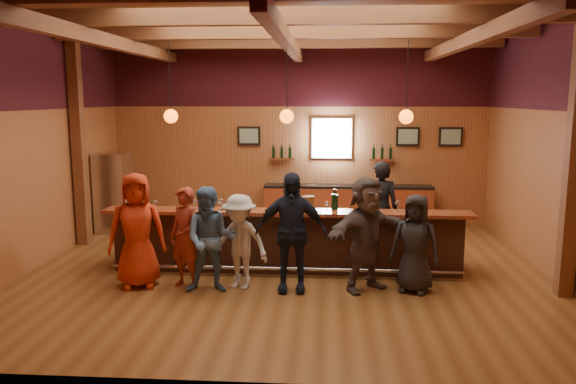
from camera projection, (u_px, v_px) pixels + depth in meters
The scene contains 27 objects.
room at pixel (287, 86), 9.47m from camera, with size 9.04×9.00×4.52m.
bar_counter at pixel (288, 239), 10.01m from camera, with size 6.30×1.07×1.11m.
back_bar_cabinet at pixel (348, 205), 13.45m from camera, with size 4.00×0.52×0.95m.
window at pixel (332, 138), 13.44m from camera, with size 0.95×0.09×0.95m.
framed_pictures at pixel (368, 136), 13.36m from camera, with size 5.35×0.05×0.45m.
wine_shelves at pixel (332, 156), 13.44m from camera, with size 3.00×0.18×0.30m.
pendant_lights at pixel (287, 116), 9.50m from camera, with size 4.24×0.24×1.37m.
stainless_fridge at pixel (114, 193), 12.64m from camera, with size 0.70×0.70×1.80m, color silver.
customer_orange at pixel (137, 230), 8.94m from camera, with size 0.91×0.59×1.85m, color red.
customer_redvest at pixel (185, 238), 8.93m from camera, with size 0.59×0.39×1.63m, color maroon.
customer_denim at pixel (210, 240), 8.72m from camera, with size 0.81×0.63×1.67m, color #5176A2.
customer_white at pixel (240, 242), 8.89m from camera, with size 0.98×0.56×1.52m, color beige.
customer_navy at pixel (291, 232), 8.73m from camera, with size 1.11×0.46×1.89m, color #181F30.
customer_brown at pixel (366, 234), 8.77m from camera, with size 1.69×0.54×1.82m, color #514341.
customer_dark at pixel (415, 244), 8.72m from camera, with size 0.76×0.49×1.55m, color black.
bartender at pixel (381, 209), 10.69m from camera, with size 0.67×0.44×1.84m, color black.
ice_bucket at pixel (308, 203), 9.61m from camera, with size 0.22×0.22×0.24m, color brown.
bottle_a at pixel (334, 202), 9.63m from camera, with size 0.08×0.08×0.36m.
bottle_b at pixel (336, 202), 9.66m from camera, with size 0.08×0.08×0.35m.
glass_a at pixel (125, 202), 9.74m from camera, with size 0.07×0.07×0.17m.
glass_b at pixel (156, 203), 9.64m from camera, with size 0.07×0.07×0.17m.
glass_c at pixel (195, 202), 9.71m from camera, with size 0.07×0.07×0.17m.
glass_d at pixel (221, 202), 9.63m from camera, with size 0.09×0.09×0.19m.
glass_e at pixel (249, 202), 9.59m from camera, with size 0.09×0.09×0.20m.
glass_f at pixel (327, 204), 9.57m from camera, with size 0.07×0.07×0.16m.
glass_g at pixel (372, 204), 9.50m from camera, with size 0.08×0.08×0.18m.
glass_h at pixel (397, 204), 9.50m from camera, with size 0.08×0.08×0.19m.
Camera 1 is at (0.68, -9.56, 3.03)m, focal length 35.00 mm.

